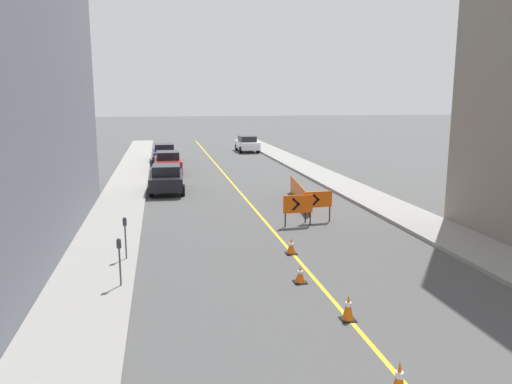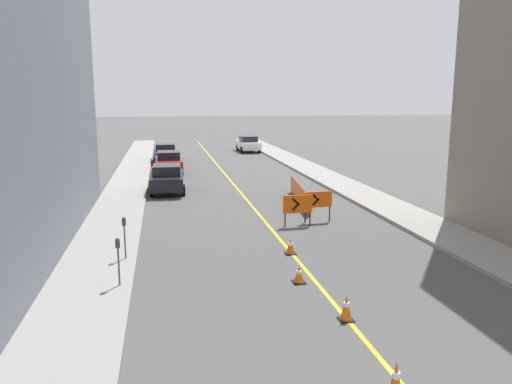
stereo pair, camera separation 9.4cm
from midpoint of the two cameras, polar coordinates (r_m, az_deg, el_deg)
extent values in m
cube|color=gold|center=(32.05, -2.93, 1.14)|extent=(0.12, 63.83, 0.01)
cube|color=gray|center=(31.81, -14.55, 0.87)|extent=(2.43, 63.83, 0.15)
cube|color=gray|center=(33.53, 8.10, 1.60)|extent=(2.43, 63.83, 0.15)
cone|color=orange|center=(9.84, 15.76, -19.87)|extent=(0.28, 0.28, 0.70)
cylinder|color=white|center=(9.80, 15.78, -19.45)|extent=(0.15, 0.15, 0.11)
cube|color=black|center=(12.71, 10.23, -14.14)|extent=(0.35, 0.35, 0.03)
cone|color=orange|center=(12.58, 10.28, -12.81)|extent=(0.28, 0.28, 0.61)
cylinder|color=white|center=(12.55, 10.29, -12.50)|extent=(0.15, 0.15, 0.10)
cube|color=black|center=(14.88, 4.88, -10.22)|extent=(0.37, 0.37, 0.03)
cone|color=orange|center=(14.80, 4.89, -9.30)|extent=(0.30, 0.30, 0.48)
cylinder|color=white|center=(14.78, 4.89, -9.09)|extent=(0.16, 0.16, 0.08)
cube|color=black|center=(17.46, 3.88, -7.01)|extent=(0.38, 0.38, 0.03)
cone|color=orange|center=(17.38, 3.89, -6.15)|extent=(0.31, 0.31, 0.52)
cylinder|color=white|center=(17.36, 3.89, -5.95)|extent=(0.16, 0.16, 0.08)
cube|color=#EF560C|center=(20.92, 4.70, -1.38)|extent=(1.28, 0.12, 0.75)
cube|color=black|center=(20.84, 4.48, -1.13)|extent=(0.36, 0.04, 0.36)
cube|color=black|center=(20.88, 4.47, -1.69)|extent=(0.36, 0.04, 0.36)
cylinder|color=black|center=(20.94, 3.24, -3.22)|extent=(0.06, 0.06, 0.58)
cylinder|color=black|center=(21.22, 6.09, -3.07)|extent=(0.06, 0.06, 0.58)
cube|color=#EF560C|center=(21.71, 6.96, -0.85)|extent=(1.30, 0.14, 0.69)
cube|color=black|center=(21.62, 6.76, -0.63)|extent=(0.33, 0.04, 0.33)
cube|color=black|center=(21.66, 6.75, -1.13)|extent=(0.33, 0.04, 0.33)
cylinder|color=black|center=(21.69, 5.54, -2.65)|extent=(0.06, 0.06, 0.66)
cylinder|color=black|center=(22.02, 8.29, -2.51)|extent=(0.06, 0.06, 0.66)
cube|color=#EF560C|center=(25.61, 4.85, -0.21)|extent=(0.77, 6.07, 0.98)
cylinder|color=#262626|center=(22.65, 6.02, -1.67)|extent=(0.05, 0.05, 0.98)
cylinder|color=#262626|center=(28.58, 3.93, 0.94)|extent=(0.05, 0.05, 0.98)
cube|color=black|center=(29.03, -10.27, 1.33)|extent=(1.97, 4.37, 0.72)
cube|color=black|center=(28.72, -10.31, 2.51)|extent=(1.61, 1.99, 0.55)
cylinder|color=black|center=(30.40, -11.89, 1.01)|extent=(0.25, 0.65, 0.64)
cylinder|color=black|center=(30.42, -8.67, 1.12)|extent=(0.25, 0.65, 0.64)
cylinder|color=black|center=(27.78, -11.97, 0.10)|extent=(0.25, 0.65, 0.64)
cylinder|color=black|center=(27.79, -8.45, 0.22)|extent=(0.25, 0.65, 0.64)
cube|color=maroon|center=(36.31, -10.11, 3.19)|extent=(1.90, 4.34, 0.72)
cube|color=black|center=(36.02, -10.14, 4.15)|extent=(1.57, 1.97, 0.55)
cylinder|color=black|center=(37.68, -11.43, 2.86)|extent=(0.23, 0.64, 0.64)
cylinder|color=black|center=(37.70, -8.83, 2.95)|extent=(0.23, 0.64, 0.64)
cylinder|color=black|center=(35.04, -11.46, 2.28)|extent=(0.23, 0.64, 0.64)
cylinder|color=black|center=(35.06, -8.66, 2.38)|extent=(0.23, 0.64, 0.64)
cube|color=navy|center=(42.37, -10.51, 4.24)|extent=(1.91, 4.34, 0.72)
cube|color=black|center=(42.09, -10.54, 5.06)|extent=(1.58, 1.97, 0.55)
cylinder|color=black|center=(43.74, -11.63, 3.92)|extent=(0.24, 0.65, 0.64)
cylinder|color=black|center=(43.75, -9.39, 4.00)|extent=(0.24, 0.65, 0.64)
cylinder|color=black|center=(41.09, -11.67, 3.49)|extent=(0.24, 0.65, 0.64)
cylinder|color=black|center=(41.10, -9.28, 3.57)|extent=(0.24, 0.65, 0.64)
cube|color=silver|center=(50.25, -1.10, 5.40)|extent=(1.96, 4.37, 0.72)
cube|color=black|center=(49.98, -1.06, 6.10)|extent=(1.60, 1.99, 0.55)
cylinder|color=black|center=(51.46, -2.29, 5.12)|extent=(0.24, 0.65, 0.64)
cylinder|color=black|center=(51.74, -0.41, 5.15)|extent=(0.24, 0.65, 0.64)
cylinder|color=black|center=(48.83, -1.83, 4.82)|extent=(0.24, 0.65, 0.64)
cylinder|color=black|center=(49.13, 0.15, 4.86)|extent=(0.24, 0.65, 0.64)
cylinder|color=#4C4C51|center=(14.54, -15.46, -8.23)|extent=(0.05, 0.05, 1.09)
cube|color=#33383D|center=(14.34, -15.59, -5.75)|extent=(0.12, 0.10, 0.22)
sphere|color=#33383D|center=(14.31, -15.61, -5.33)|extent=(0.11, 0.11, 0.11)
cylinder|color=#4C4C51|center=(16.84, -14.83, -5.55)|extent=(0.05, 0.05, 1.11)
cube|color=#33383D|center=(16.67, -14.94, -3.36)|extent=(0.12, 0.10, 0.22)
sphere|color=#33383D|center=(16.65, -14.95, -2.99)|extent=(0.11, 0.11, 0.11)
camera|label=1|loc=(0.05, -90.12, -0.02)|focal=35.00mm
camera|label=2|loc=(0.05, 89.88, 0.02)|focal=35.00mm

